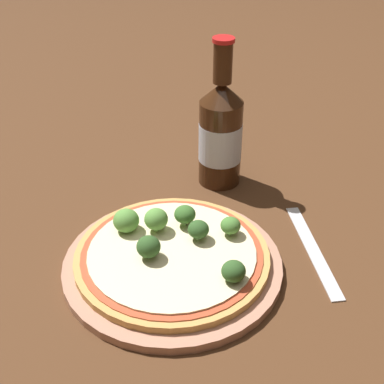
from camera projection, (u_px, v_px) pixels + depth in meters
ground_plane at (171, 261)px, 0.71m from camera, size 3.00×3.00×0.00m
plate at (171, 265)px, 0.69m from camera, size 0.28×0.28×0.01m
pizza at (169, 256)px, 0.69m from camera, size 0.25×0.25×0.01m
broccoli_floret_0 at (126, 221)px, 0.71m from camera, size 0.03×0.03×0.03m
broccoli_floret_1 at (149, 247)px, 0.66m from camera, size 0.03×0.03×0.03m
broccoli_floret_2 at (231, 226)px, 0.70m from camera, size 0.03×0.03×0.03m
broccoli_floret_3 at (185, 214)px, 0.72m from camera, size 0.03×0.03×0.03m
broccoli_floret_4 at (156, 219)px, 0.71m from camera, size 0.03×0.03×0.03m
broccoli_floret_5 at (234, 271)px, 0.63m from camera, size 0.03×0.03×0.03m
broccoli_floret_6 at (198, 229)px, 0.69m from camera, size 0.03×0.03×0.03m
beer_bottle at (221, 133)px, 0.82m from camera, size 0.07×0.07×0.23m
fork at (313, 249)px, 0.72m from camera, size 0.03×0.20×0.00m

